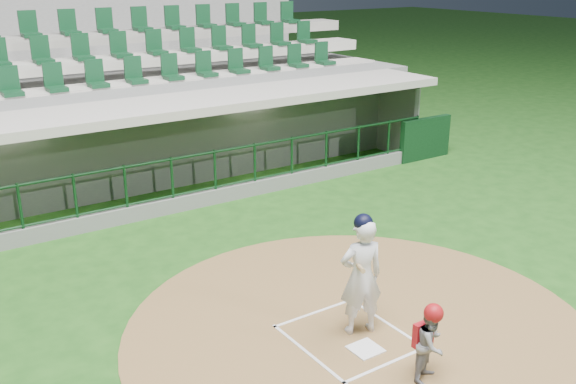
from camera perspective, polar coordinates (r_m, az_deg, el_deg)
name	(u,v)px	position (r m, az deg, el deg)	size (l,w,h in m)	color
ground	(336,329)	(10.08, 4.27, -12.04)	(120.00, 120.00, 0.00)	#1A4814
dirt_circle	(359,328)	(10.11, 6.35, -11.96)	(7.20, 7.20, 0.01)	brown
home_plate	(365,349)	(9.62, 6.90, -13.68)	(0.43, 0.43, 0.02)	white
batter_box_chalk	(348,337)	(9.88, 5.36, -12.69)	(1.55, 1.80, 0.01)	silver
dugout_structure	(142,152)	(16.11, -12.89, 3.47)	(16.40, 3.70, 3.00)	gray
seating_deck	(97,112)	(18.82, -16.59, 6.87)	(17.00, 6.72, 5.15)	slate
batter	(361,275)	(9.58, 6.53, -7.31)	(0.92, 0.95, 1.91)	white
catcher	(431,342)	(8.90, 12.58, -12.85)	(0.62, 0.56, 1.12)	gray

